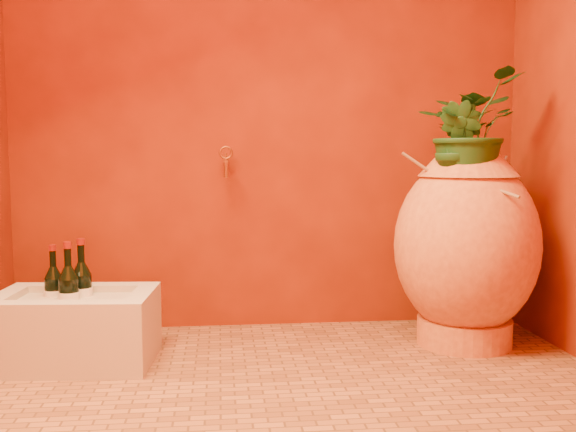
{
  "coord_description": "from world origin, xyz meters",
  "views": [
    {
      "loc": [
        -0.25,
        -2.19,
        0.86
      ],
      "look_at": [
        0.02,
        0.35,
        0.62
      ],
      "focal_mm": 40.0,
      "sensor_mm": 36.0,
      "label": 1
    }
  ],
  "objects": [
    {
      "name": "floor",
      "position": [
        0.0,
        0.0,
        0.0
      ],
      "size": [
        2.5,
        2.5,
        0.0
      ],
      "primitive_type": "plane",
      "color": "#9A5C32",
      "rests_on": "ground"
    },
    {
      "name": "wall_back",
      "position": [
        0.0,
        1.0,
        1.25
      ],
      "size": [
        2.5,
        0.02,
        2.5
      ],
      "primitive_type": "cube",
      "color": "#5F1805",
      "rests_on": "ground"
    },
    {
      "name": "amphora",
      "position": [
        0.85,
        0.56,
        0.46
      ],
      "size": [
        0.72,
        0.72,
        0.92
      ],
      "rotation": [
        0.0,
        0.0,
        0.13
      ],
      "color": "orange",
      "rests_on": "floor"
    },
    {
      "name": "stone_basin",
      "position": [
        -0.85,
        0.48,
        0.14
      ],
      "size": [
        0.67,
        0.48,
        0.3
      ],
      "rotation": [
        0.0,
        0.0,
        -0.08
      ],
      "color": "#B8AD98",
      "rests_on": "floor"
    },
    {
      "name": "wine_bottle_a",
      "position": [
        -0.83,
        0.54,
        0.29
      ],
      "size": [
        0.08,
        0.08,
        0.35
      ],
      "color": "black",
      "rests_on": "stone_basin"
    },
    {
      "name": "wine_bottle_b",
      "position": [
        -0.87,
        0.46,
        0.29
      ],
      "size": [
        0.08,
        0.08,
        0.34
      ],
      "color": "black",
      "rests_on": "stone_basin"
    },
    {
      "name": "wine_bottle_c",
      "position": [
        -0.95,
        0.56,
        0.28
      ],
      "size": [
        0.08,
        0.08,
        0.32
      ],
      "color": "black",
      "rests_on": "stone_basin"
    },
    {
      "name": "wall_tap",
      "position": [
        -0.22,
        0.92,
        0.83
      ],
      "size": [
        0.07,
        0.14,
        0.15
      ],
      "color": "#995D23",
      "rests_on": "wall_back"
    },
    {
      "name": "plant_main",
      "position": [
        0.84,
        0.54,
        0.97
      ],
      "size": [
        0.61,
        0.6,
        0.51
      ],
      "primitive_type": "imported",
      "rotation": [
        0.0,
        0.0,
        0.71
      ],
      "color": "#174019",
      "rests_on": "amphora"
    },
    {
      "name": "plant_side",
      "position": [
        0.77,
        0.48,
        0.89
      ],
      "size": [
        0.25,
        0.27,
        0.39
      ],
      "primitive_type": "imported",
      "rotation": [
        0.0,
        0.0,
        -1.09
      ],
      "color": "#174019",
      "rests_on": "amphora"
    }
  ]
}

